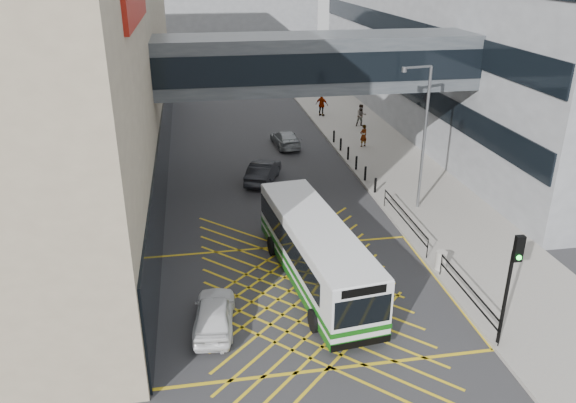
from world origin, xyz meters
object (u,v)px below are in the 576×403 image
litter_bin (441,260)px  pedestrian_b (361,116)px  pedestrian_c (322,105)px  street_lamp (422,130)px  pedestrian_a (363,136)px  bus (315,250)px  traffic_light (512,275)px  car_dark (263,172)px  car_silver (286,138)px  car_white (214,313)px

litter_bin → pedestrian_b: size_ratio=0.47×
pedestrian_c → street_lamp: bearing=131.2°
pedestrian_a → street_lamp: bearing=66.0°
bus → pedestrian_c: 27.22m
litter_bin → traffic_light: bearing=-91.3°
pedestrian_c → car_dark: bearing=103.1°
car_silver → traffic_light: bearing=93.9°
pedestrian_b → bus: bearing=-110.4°
bus → car_silver: 19.05m
litter_bin → pedestrian_c: pedestrian_c is taller
car_silver → pedestrian_a: pedestrian_a is taller
traffic_light → street_lamp: bearing=85.3°
pedestrian_b → pedestrian_c: (-2.44, 3.77, 0.09)m
car_white → pedestrian_c: 31.03m
pedestrian_c → pedestrian_b: bearing=162.1°
car_white → car_silver: 22.46m
street_lamp → pedestrian_c: 20.36m
car_white → traffic_light: bearing=169.8°
traffic_light → street_lamp: 12.20m
litter_bin → pedestrian_c: size_ratio=0.43×
pedestrian_a → pedestrian_c: pedestrian_c is taller
litter_bin → pedestrian_b: (3.14, 22.90, 0.47)m
car_silver → street_lamp: street_lamp is taller
pedestrian_a → pedestrian_c: bearing=-105.6°
bus → pedestrian_a: 18.99m
car_silver → pedestrian_c: size_ratio=2.03×
street_lamp → pedestrian_b: bearing=74.0°
traffic_light → pedestrian_b: (3.25, 28.28, -1.97)m
pedestrian_a → pedestrian_c: size_ratio=0.83×
pedestrian_b → litter_bin: bearing=-96.9°
car_dark → street_lamp: (7.75, -5.67, 3.92)m
car_dark → pedestrian_c: bearing=-94.2°
street_lamp → pedestrian_c: size_ratio=3.95×
car_silver → pedestrian_b: (6.91, 3.76, 0.44)m
car_dark → street_lamp: 10.37m
car_white → pedestrian_c: size_ratio=2.04×
car_white → litter_bin: size_ratio=4.72×
car_silver → street_lamp: bearing=107.9°
bus → traffic_light: bearing=-51.6°
bus → car_silver: (1.92, 18.93, -0.89)m
bus → pedestrian_a: (7.45, 17.46, -0.53)m
car_dark → pedestrian_a: bearing=-124.5°
car_silver → pedestrian_a: (5.53, -1.47, 0.36)m
car_silver → traffic_light: traffic_light is taller
bus → pedestrian_c: (6.40, 26.46, -0.37)m
street_lamp → pedestrian_c: street_lamp is taller
pedestrian_b → street_lamp: bearing=-95.2°
car_silver → pedestrian_b: pedestrian_b is taller
street_lamp → litter_bin: bearing=-112.0°
car_silver → pedestrian_c: bearing=-125.3°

